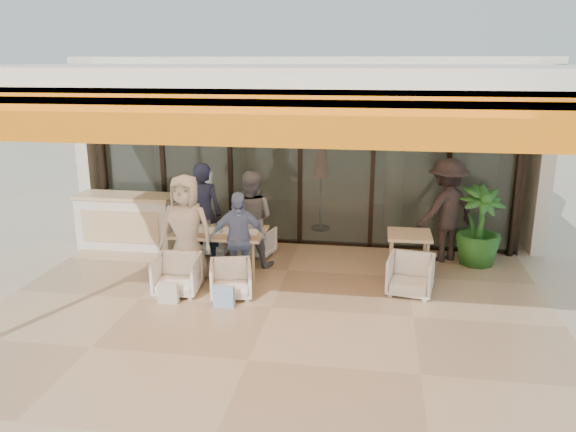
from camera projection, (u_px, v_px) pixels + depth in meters
name	position (u px, v px, depth m)	size (l,w,h in m)	color
ground	(271.00, 309.00, 8.08)	(70.00, 70.00, 0.00)	#C6B293
terrace_floor	(271.00, 309.00, 8.08)	(8.00, 6.00, 0.01)	tan
terrace_structure	(265.00, 78.00, 6.96)	(8.00, 6.00, 3.40)	silver
glass_storefront	(300.00, 163.00, 10.51)	(8.08, 0.10, 3.20)	#9EADA3
interior_block	(315.00, 117.00, 12.55)	(9.05, 3.62, 3.52)	silver
host_counter	(127.00, 221.00, 10.61)	(1.85, 0.65, 1.04)	silver
dining_table	(220.00, 234.00, 9.28)	(1.50, 0.90, 0.93)	#E5BE8B
chair_far_left	(212.00, 236.00, 10.33)	(0.66, 0.62, 0.68)	white
chair_far_right	(257.00, 240.00, 10.22)	(0.57, 0.53, 0.58)	white
chair_near_left	(177.00, 273.00, 8.53)	(0.66, 0.61, 0.67)	white
chair_near_right	(231.00, 278.00, 8.41)	(0.61, 0.57, 0.62)	white
diner_navy	(203.00, 213.00, 9.71)	(0.66, 0.43, 1.80)	#181C35
diner_grey	(251.00, 219.00, 9.60)	(0.82, 0.64, 1.68)	slate
diner_cream	(186.00, 229.00, 8.86)	(0.86, 0.56, 1.76)	beige
diner_periwinkle	(238.00, 239.00, 8.76)	(0.89, 0.37, 1.52)	#728ABF
tote_bag_cream	(168.00, 294.00, 8.19)	(0.30, 0.10, 0.34)	silver
tote_bag_blue	(224.00, 297.00, 8.06)	(0.30, 0.10, 0.34)	#99BFD8
side_table	(409.00, 240.00, 9.14)	(0.70, 0.70, 0.74)	#E5BE8B
side_chair	(410.00, 273.00, 8.50)	(0.66, 0.62, 0.68)	white
standing_woman	(446.00, 211.00, 9.80)	(1.19, 0.69, 1.85)	black
potted_palm	(479.00, 227.00, 9.63)	(0.79, 0.79, 1.41)	#1E5919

